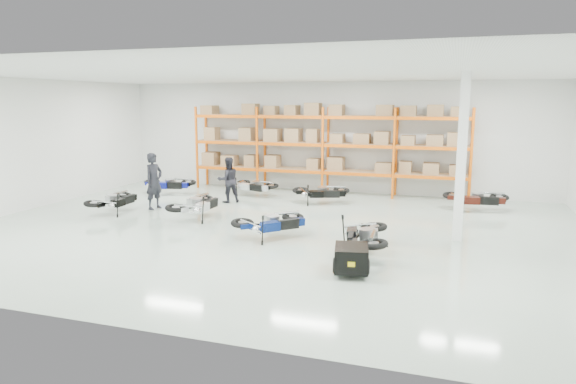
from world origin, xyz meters
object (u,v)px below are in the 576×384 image
(moto_back_a, at_px, (168,181))
(person_left, at_px, (154,181))
(moto_blue_centre, at_px, (272,218))
(person_back, at_px, (228,180))
(trailer, at_px, (351,258))
(moto_touring_right, at_px, (364,231))
(moto_back_b, at_px, (254,183))
(moto_back_c, at_px, (321,189))
(moto_black_far_left, at_px, (114,197))
(moto_silver_left, at_px, (197,201))
(moto_back_d, at_px, (477,195))

(moto_back_a, distance_m, person_left, 2.82)
(moto_blue_centre, relative_size, person_back, 1.10)
(trailer, relative_size, moto_back_a, 0.83)
(moto_touring_right, xyz_separation_m, moto_back_a, (-8.95, 5.70, -0.03))
(moto_back_b, xyz_separation_m, moto_back_c, (2.96, -0.69, 0.02))
(moto_blue_centre, distance_m, moto_back_c, 5.14)
(moto_black_far_left, distance_m, moto_back_c, 7.26)
(person_left, relative_size, person_back, 1.16)
(moto_blue_centre, bearing_deg, moto_touring_right, -149.81)
(trailer, distance_m, person_left, 9.24)
(trailer, bearing_deg, moto_touring_right, 78.70)
(moto_black_far_left, bearing_deg, person_back, -133.44)
(moto_back_b, xyz_separation_m, person_left, (-2.37, -3.39, 0.45))
(moto_touring_right, bearing_deg, moto_silver_left, 151.38)
(moto_silver_left, distance_m, moto_back_c, 4.83)
(trailer, height_order, moto_back_c, moto_back_c)
(moto_back_b, relative_size, moto_back_c, 0.96)
(moto_silver_left, distance_m, person_left, 2.41)
(moto_back_c, distance_m, person_back, 3.47)
(trailer, xyz_separation_m, person_back, (-5.96, 6.58, 0.48))
(person_back, bearing_deg, moto_black_far_left, 4.88)
(trailer, bearing_deg, moto_back_a, 129.51)
(trailer, xyz_separation_m, moto_back_d, (2.79, 7.82, 0.20))
(moto_silver_left, bearing_deg, person_left, -20.37)
(moto_black_far_left, distance_m, trailer, 9.52)
(moto_black_far_left, bearing_deg, moto_blue_centre, 167.89)
(moto_blue_centre, relative_size, moto_touring_right, 0.95)
(moto_back_a, xyz_separation_m, moto_back_d, (11.74, 0.52, 0.01))
(person_left, xyz_separation_m, person_back, (1.96, 1.87, -0.14))
(moto_back_b, distance_m, person_left, 4.16)
(moto_black_far_left, height_order, moto_touring_right, moto_touring_right)
(moto_back_b, bearing_deg, moto_back_d, -73.93)
(moto_back_d, bearing_deg, moto_back_b, 82.08)
(moto_back_a, relative_size, moto_back_d, 0.99)
(moto_silver_left, xyz_separation_m, moto_back_c, (3.15, 3.66, -0.05))
(moto_back_c, bearing_deg, moto_silver_left, 121.84)
(moto_blue_centre, bearing_deg, moto_silver_left, 18.62)
(moto_silver_left, relative_size, person_left, 1.00)
(moto_silver_left, xyz_separation_m, person_left, (-2.17, 0.96, 0.38))
(moto_back_c, height_order, person_left, person_left)
(moto_silver_left, bearing_deg, moto_back_c, -127.23)
(moto_black_far_left, xyz_separation_m, moto_touring_right, (8.80, -2.04, 0.04))
(moto_touring_right, bearing_deg, person_left, 150.44)
(person_back, bearing_deg, moto_back_b, -146.06)
(person_left, bearing_deg, person_back, -32.54)
(trailer, xyz_separation_m, moto_back_a, (-8.95, 7.30, 0.20))
(moto_black_far_left, relative_size, moto_back_c, 1.01)
(moto_silver_left, relative_size, person_back, 1.17)
(moto_back_b, relative_size, person_back, 1.03)
(moto_black_far_left, height_order, trailer, moto_black_far_left)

